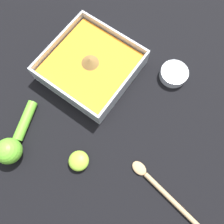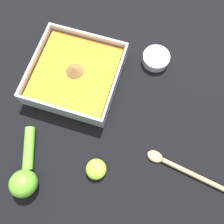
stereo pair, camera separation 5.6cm
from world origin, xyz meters
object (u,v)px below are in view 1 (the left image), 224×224
object	(u,v)px
square_dish	(91,66)
wooden_spoon	(163,192)
spice_bowl	(174,74)
lemon_half	(79,161)
lemon_squeezer	(12,144)

from	to	relation	value
square_dish	wooden_spoon	xyz separation A→B (m)	(-0.16, -0.34, -0.02)
spice_bowl	wooden_spoon	bearing A→B (deg)	-153.36
lemon_half	wooden_spoon	xyz separation A→B (m)	(0.06, -0.21, -0.01)
spice_bowl	lemon_squeezer	bearing A→B (deg)	151.36
spice_bowl	lemon_half	world-z (taller)	lemon_half
lemon_squeezer	wooden_spoon	bearing A→B (deg)	89.00
square_dish	lemon_squeezer	bearing A→B (deg)	175.31
square_dish	lemon_half	distance (m)	0.26
square_dish	spice_bowl	distance (m)	0.23
wooden_spoon	spice_bowl	bearing A→B (deg)	-54.47
lemon_half	lemon_squeezer	bearing A→B (deg)	112.41
spice_bowl	lemon_squeezer	world-z (taller)	lemon_squeezer
square_dish	lemon_squeezer	world-z (taller)	lemon_squeezer
spice_bowl	wooden_spoon	world-z (taller)	spice_bowl
spice_bowl	lemon_half	size ratio (longest dim) A/B	1.52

